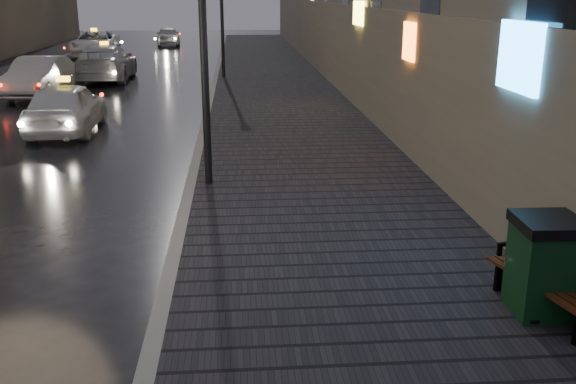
# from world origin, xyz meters

# --- Properties ---
(sidewalk) EXTENTS (4.60, 58.00, 0.15)m
(sidewalk) POSITION_xyz_m (3.90, 21.00, 0.07)
(sidewalk) COLOR black
(sidewalk) RESTS_ON ground
(curb) EXTENTS (0.20, 58.00, 0.15)m
(curb) POSITION_xyz_m (1.50, 21.00, 0.07)
(curb) COLOR slate
(curb) RESTS_ON ground
(bench) EXTENTS (0.91, 1.67, 0.81)m
(bench) POSITION_xyz_m (5.91, 0.55, 0.56)
(bench) COLOR black
(bench) RESTS_ON sidewalk
(trash_bin) EXTENTS (0.76, 0.76, 1.12)m
(trash_bin) POSITION_xyz_m (5.80, 0.58, 0.72)
(trash_bin) COLOR black
(trash_bin) RESTS_ON sidewalk
(taxi_near) EXTENTS (1.66, 3.99, 1.35)m
(taxi_near) POSITION_xyz_m (-2.14, 11.66, 0.68)
(taxi_near) COLOR silver
(taxi_near) RESTS_ON ground
(car_left_mid) EXTENTS (1.72, 4.29, 1.39)m
(car_left_mid) POSITION_xyz_m (-4.68, 18.11, 0.69)
(car_left_mid) COLOR #A9A9B2
(car_left_mid) RESTS_ON ground
(taxi_mid) EXTENTS (2.18, 5.17, 1.49)m
(taxi_mid) POSITION_xyz_m (-3.12, 22.33, 0.74)
(taxi_mid) COLOR #BABBC1
(taxi_mid) RESTS_ON ground
(taxi_far) EXTENTS (2.78, 5.42, 1.47)m
(taxi_far) POSITION_xyz_m (-5.82, 33.33, 0.73)
(taxi_far) COLOR white
(taxi_far) RESTS_ON ground
(car_far) EXTENTS (1.99, 4.00, 1.31)m
(car_far) POSITION_xyz_m (-2.33, 40.79, 0.66)
(car_far) COLOR #ACAAB3
(car_far) RESTS_ON ground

